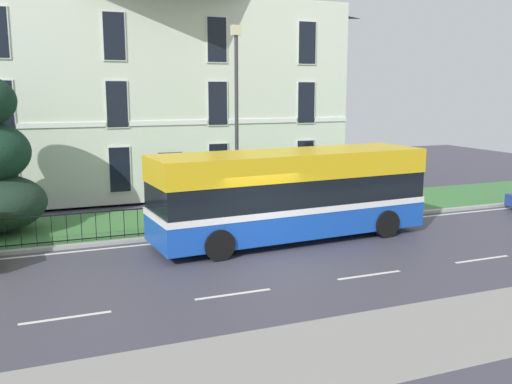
% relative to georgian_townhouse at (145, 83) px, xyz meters
% --- Properties ---
extents(ground_plane, '(60.00, 56.00, 0.18)m').
position_rel_georgian_townhouse_xyz_m(ground_plane, '(0.71, -14.53, -5.46)').
color(ground_plane, '#413E4C').
extents(georgian_townhouse, '(18.32, 10.59, 10.59)m').
position_rel_georgian_townhouse_xyz_m(georgian_townhouse, '(0.00, 0.00, 0.00)').
color(georgian_townhouse, silver).
rests_on(georgian_townhouse, ground_plane).
extents(iron_verge_railing, '(15.27, 0.04, 0.97)m').
position_rel_georgian_townhouse_xyz_m(iron_verge_railing, '(0.00, -10.98, -4.82)').
color(iron_verge_railing, black).
rests_on(iron_verge_railing, ground_plane).
extents(single_decker_bus, '(9.69, 3.23, 3.03)m').
position_rel_georgian_townhouse_xyz_m(single_decker_bus, '(2.33, -12.87, -3.84)').
color(single_decker_bus, '#1749B4').
rests_on(single_decker_bus, ground_plane).
extents(street_lamp_post, '(0.36, 0.24, 7.26)m').
position_rel_georgian_townhouse_xyz_m(street_lamp_post, '(1.46, -9.91, -1.19)').
color(street_lamp_post, '#333338').
rests_on(street_lamp_post, ground_plane).
extents(litter_bin, '(0.53, 0.53, 1.21)m').
position_rel_georgian_townhouse_xyz_m(litter_bin, '(3.34, -10.33, -4.71)').
color(litter_bin, '#4C4742').
rests_on(litter_bin, ground_plane).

